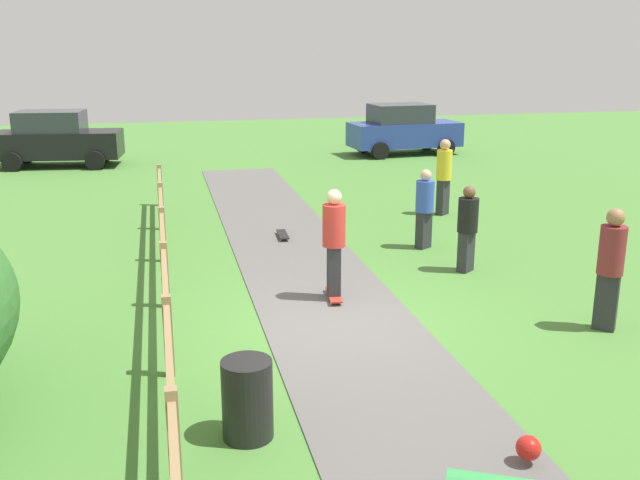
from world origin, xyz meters
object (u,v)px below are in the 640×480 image
at_px(skater_riding, 334,238).
at_px(bystander_blue, 425,205).
at_px(bystander_black, 467,225).
at_px(parked_car_blue, 403,129).
at_px(trash_bin, 247,399).
at_px(skateboard_loose, 283,234).
at_px(bystander_maroon, 611,263).
at_px(parked_car_black, 57,139).
at_px(bystander_yellow, 444,173).

bearing_deg(skater_riding, bystander_blue, 45.49).
height_order(bystander_black, parked_car_blue, parked_car_blue).
bearing_deg(bystander_black, trash_bin, -133.78).
relative_size(bystander_black, parked_car_blue, 0.38).
bearing_deg(trash_bin, skateboard_loose, 77.49).
bearing_deg(trash_bin, parked_car_blue, 66.22).
bearing_deg(bystander_maroon, parked_car_black, 119.64).
height_order(bystander_maroon, parked_car_blue, parked_car_blue).
bearing_deg(skater_riding, parked_car_black, 112.15).
xyz_separation_m(trash_bin, bystander_yellow, (6.09, 9.39, 0.60)).
bearing_deg(parked_car_black, bystander_black, -57.70).
bearing_deg(bystander_yellow, parked_car_blue, 76.52).
distance_m(trash_bin, parked_car_blue, 20.88).
xyz_separation_m(bystander_black, parked_car_black, (-8.95, 14.16, 0.06)).
distance_m(skateboard_loose, bystander_black, 4.35).
distance_m(bystander_black, parked_car_blue, 14.61).
height_order(skater_riding, bystander_maroon, skater_riding).
bearing_deg(bystander_maroon, bystander_black, 105.67).
bearing_deg(parked_car_blue, skateboard_loose, -120.94).
bearing_deg(skater_riding, trash_bin, -116.00).
xyz_separation_m(skater_riding, bystander_yellow, (4.14, 5.39, -0.01)).
bearing_deg(bystander_yellow, skater_riding, -127.51).
bearing_deg(parked_car_black, trash_bin, -77.60).
height_order(skater_riding, parked_car_black, parked_car_black).
distance_m(bystander_maroon, parked_car_blue, 17.48).
height_order(skateboard_loose, bystander_black, bystander_black).
relative_size(trash_bin, parked_car_black, 0.21).
distance_m(skater_riding, bystander_blue, 3.70).
distance_m(trash_bin, bystander_blue, 8.05).
distance_m(bystander_blue, parked_car_black, 15.24).
height_order(skateboard_loose, bystander_yellow, bystander_yellow).
bearing_deg(bystander_blue, bystander_yellow, 60.67).
bearing_deg(parked_car_black, skateboard_loose, -61.61).
bearing_deg(skateboard_loose, bystander_black, -46.09).
xyz_separation_m(bystander_maroon, bystander_blue, (-1.08, 4.78, -0.12)).
xyz_separation_m(trash_bin, bystander_maroon, (5.62, 1.85, 0.59)).
bearing_deg(skater_riding, bystander_black, 18.90).
bearing_deg(bystander_yellow, bystander_blue, -119.33).
height_order(skateboard_loose, bystander_maroon, bystander_maroon).
relative_size(skater_riding, bystander_black, 1.14).
relative_size(bystander_yellow, bystander_blue, 1.13).
xyz_separation_m(skateboard_loose, bystander_black, (2.97, -3.08, 0.81)).
height_order(bystander_black, bystander_maroon, bystander_maroon).
bearing_deg(bystander_maroon, trash_bin, -161.78).
bearing_deg(bystander_blue, bystander_black, -82.90).
distance_m(bystander_maroon, parked_car_black, 19.86).
xyz_separation_m(skater_riding, parked_car_blue, (6.47, 15.10, -0.11)).
relative_size(skater_riding, skateboard_loose, 2.31).
relative_size(skateboard_loose, bystander_blue, 0.48).
height_order(skater_riding, parked_car_blue, parked_car_blue).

